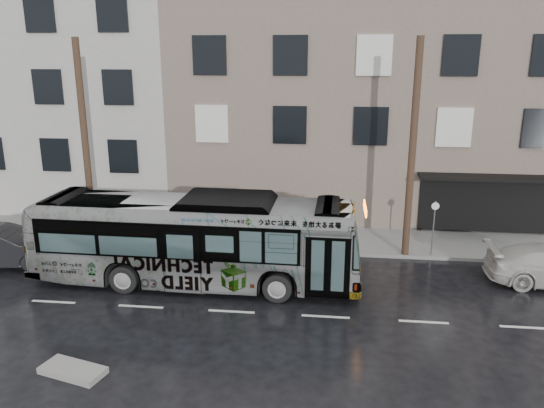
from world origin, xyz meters
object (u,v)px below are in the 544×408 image
Objects in this scene: utility_pole_front at (412,151)px; bus at (196,240)px; utility_pole_rear at (85,144)px; sign_post at (433,228)px; dark_sedan at (3,247)px.

utility_pole_front is 9.46m from bus.
utility_pole_rear is 15.46m from sign_post.
sign_post is at bearing 0.00° from utility_pole_rear.
utility_pole_rear is 7.35m from bus.
utility_pole_front is 3.75× the size of sign_post.
utility_pole_front reaches higher than dark_sedan.
dark_sedan is at bearing -170.93° from sign_post.
sign_post is (15.10, 0.00, -3.30)m from utility_pole_rear.
dark_sedan is at bearing -170.34° from utility_pole_front.
utility_pole_rear reaches higher than bus.
sign_post is 10.02m from bus.
dark_sedan is (-17.69, -2.82, -0.53)m from sign_post.
sign_post is 17.92m from dark_sedan.
dark_sedan is at bearing -132.49° from utility_pole_rear.
utility_pole_rear is at bearing 59.28° from bus.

